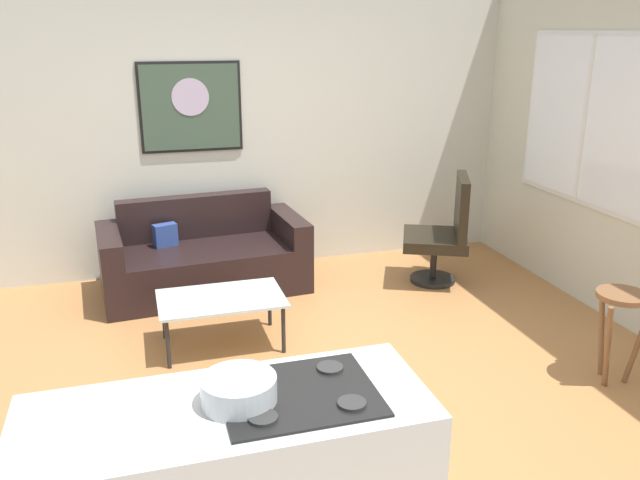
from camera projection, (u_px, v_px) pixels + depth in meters
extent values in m
cube|color=#AB7341|center=(312.00, 388.00, 4.28)|extent=(6.40, 6.40, 0.04)
cube|color=beige|center=(242.00, 123.00, 6.05)|extent=(6.40, 0.05, 2.80)
cube|color=black|center=(205.00, 269.00, 5.78)|extent=(1.46, 0.95, 0.41)
cube|color=black|center=(196.00, 216.00, 5.96)|extent=(1.41, 0.27, 0.39)
cube|color=black|center=(112.00, 268.00, 5.48)|extent=(0.25, 0.85, 0.63)
cube|color=black|center=(289.00, 247.00, 6.01)|extent=(0.25, 0.85, 0.63)
cube|color=navy|center=(165.00, 235.00, 5.71)|extent=(0.22, 0.15, 0.20)
cube|color=silver|center=(221.00, 298.00, 4.71)|extent=(0.90, 0.57, 0.02)
cylinder|color=#232326|center=(168.00, 344.00, 4.44)|extent=(0.03, 0.03, 0.36)
cylinder|color=#232326|center=(283.00, 329.00, 4.66)|extent=(0.03, 0.03, 0.36)
cylinder|color=#232326|center=(164.00, 316.00, 4.88)|extent=(0.03, 0.03, 0.36)
cylinder|color=#232326|center=(270.00, 304.00, 5.09)|extent=(0.03, 0.03, 0.36)
cylinder|color=black|center=(432.00, 279.00, 6.03)|extent=(0.41, 0.41, 0.04)
cylinder|color=black|center=(434.00, 258.00, 5.97)|extent=(0.06, 0.06, 0.38)
cube|color=black|center=(435.00, 240.00, 5.91)|extent=(0.76, 0.77, 0.10)
cube|color=black|center=(462.00, 206.00, 5.79)|extent=(0.31, 0.57, 0.54)
cylinder|color=brown|center=(623.00, 295.00, 4.15)|extent=(0.33, 0.33, 0.03)
cylinder|color=brown|center=(601.00, 331.00, 4.37)|extent=(0.04, 0.13, 0.59)
cylinder|color=brown|center=(608.00, 347.00, 4.15)|extent=(0.13, 0.10, 0.59)
cylinder|color=brown|center=(639.00, 342.00, 4.22)|extent=(0.13, 0.10, 0.59)
cube|color=black|center=(299.00, 394.00, 2.52)|extent=(0.60, 0.49, 0.01)
cylinder|color=#2D2D2D|center=(263.00, 418.00, 2.34)|extent=(0.11, 0.11, 0.01)
cylinder|color=#2D2D2D|center=(352.00, 403.00, 2.43)|extent=(0.11, 0.11, 0.01)
cylinder|color=#2D2D2D|center=(249.00, 379.00, 2.60)|extent=(0.11, 0.11, 0.01)
cylinder|color=#2D2D2D|center=(330.00, 367.00, 2.69)|extent=(0.11, 0.11, 0.01)
cylinder|color=silver|center=(239.00, 402.00, 2.47)|extent=(0.16, 0.16, 0.01)
cylinder|color=silver|center=(239.00, 391.00, 2.45)|extent=(0.29, 0.29, 0.11)
cube|color=black|center=(191.00, 107.00, 5.84)|extent=(0.92, 0.01, 0.80)
cube|color=#3E5342|center=(191.00, 107.00, 5.83)|extent=(0.87, 0.02, 0.75)
cylinder|color=#BCABC9|center=(190.00, 97.00, 5.79)|extent=(0.33, 0.01, 0.33)
cube|color=silver|center=(586.00, 120.00, 5.31)|extent=(0.02, 1.60, 1.40)
cube|color=white|center=(585.00, 120.00, 5.31)|extent=(0.01, 1.52, 1.32)
cube|color=silver|center=(585.00, 120.00, 5.31)|extent=(0.01, 0.04, 1.32)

